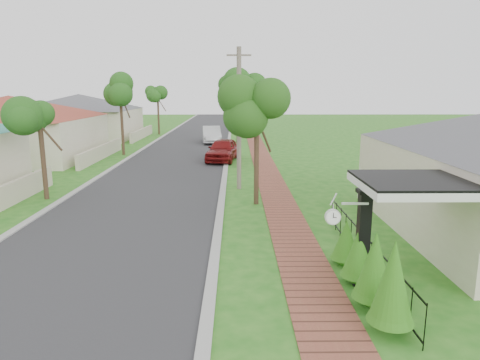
% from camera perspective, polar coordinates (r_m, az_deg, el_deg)
% --- Properties ---
extents(ground, '(160.00, 160.00, 0.00)m').
position_cam_1_polar(ground, '(12.46, -6.60, -11.57)').
color(ground, '#226618').
rests_on(ground, ground).
extents(road, '(7.00, 120.00, 0.02)m').
position_cam_1_polar(road, '(32.05, -8.31, 2.84)').
color(road, '#28282B').
rests_on(road, ground).
extents(kerb_right, '(0.30, 120.00, 0.10)m').
position_cam_1_polar(kerb_right, '(31.77, -1.76, 2.88)').
color(kerb_right, '#9E9E99').
rests_on(kerb_right, ground).
extents(kerb_left, '(0.30, 120.00, 0.10)m').
position_cam_1_polar(kerb_left, '(32.73, -14.66, 2.77)').
color(kerb_left, '#9E9E99').
rests_on(kerb_left, ground).
extents(sidewalk, '(1.50, 120.00, 0.03)m').
position_cam_1_polar(sidewalk, '(31.82, 2.93, 2.89)').
color(sidewalk, brown).
rests_on(sidewalk, ground).
extents(porch_post, '(0.48, 0.48, 2.52)m').
position_cam_1_polar(porch_post, '(11.53, 16.05, -7.97)').
color(porch_post, black).
rests_on(porch_post, ground).
extents(picket_fence, '(0.03, 8.02, 1.00)m').
position_cam_1_polar(picket_fence, '(12.72, 16.15, -8.90)').
color(picket_fence, black).
rests_on(picket_fence, ground).
extents(street_trees, '(10.70, 37.65, 5.89)m').
position_cam_1_polar(street_trees, '(38.45, -6.97, 11.15)').
color(street_trees, '#382619').
rests_on(street_trees, ground).
extents(hedge_row, '(0.85, 4.42, 2.09)m').
position_cam_1_polar(hedge_row, '(10.79, 16.82, -10.88)').
color(hedge_row, '#1F6814').
rests_on(hedge_row, ground).
extents(far_house_red, '(15.56, 15.56, 4.60)m').
position_cam_1_polar(far_house_red, '(35.43, -28.11, 6.25)').
color(far_house_red, beige).
rests_on(far_house_red, ground).
extents(far_house_grey, '(15.56, 15.56, 4.60)m').
position_cam_1_polar(far_house_grey, '(48.27, -20.52, 8.01)').
color(far_house_grey, beige).
rests_on(far_house_grey, ground).
extents(parked_car_red, '(2.67, 4.91, 1.58)m').
position_cam_1_polar(parked_car_red, '(30.54, -2.28, 4.02)').
color(parked_car_red, maroon).
rests_on(parked_car_red, ground).
extents(parked_car_white, '(2.13, 4.91, 1.57)m').
position_cam_1_polar(parked_car_white, '(41.35, -3.81, 6.04)').
color(parked_car_white, silver).
rests_on(parked_car_white, ground).
extents(near_tree, '(1.96, 1.96, 5.03)m').
position_cam_1_polar(near_tree, '(18.42, 2.26, 8.90)').
color(near_tree, '#382619').
rests_on(near_tree, ground).
extents(utility_pole, '(1.20, 0.24, 7.01)m').
position_cam_1_polar(utility_pole, '(21.42, -0.14, 8.16)').
color(utility_pole, '#76685C').
rests_on(utility_pole, ground).
extents(station_clock, '(1.05, 0.13, 0.55)m').
position_cam_1_polar(station_clock, '(10.69, 12.50, -4.67)').
color(station_clock, silver).
rests_on(station_clock, ground).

